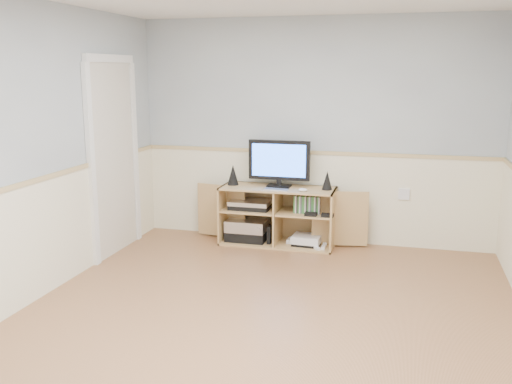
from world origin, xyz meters
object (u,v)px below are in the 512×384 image
Objects in this scene: monitor at (279,162)px; game_consoles at (306,240)px; keyboard at (276,190)px; media_cabinet at (279,214)px.

monitor is 1.52× the size of game_consoles.
monitor is at bearing 99.04° from keyboard.
game_consoles is at bearing -10.53° from monitor.
media_cabinet is 0.42m from game_consoles.
media_cabinet is at bearing 98.88° from keyboard.
game_consoles is (0.31, 0.13, -0.59)m from keyboard.
game_consoles is (0.33, -0.07, -0.26)m from media_cabinet.
game_consoles is (0.33, -0.06, -0.86)m from monitor.
keyboard is 0.60× the size of game_consoles.
keyboard is (0.01, -0.19, -0.28)m from monitor.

